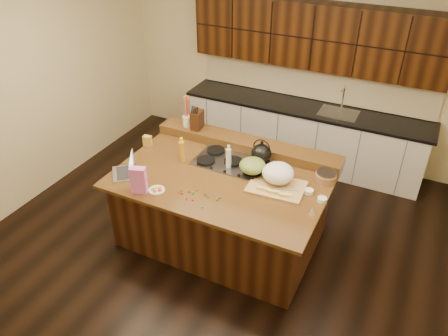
% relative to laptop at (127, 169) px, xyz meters
% --- Properties ---
extents(room, '(5.52, 5.02, 2.72)m').
position_rel_laptop_xyz_m(room, '(1.00, 0.43, 0.37)').
color(room, black).
rests_on(room, ground).
extents(island, '(2.40, 1.60, 0.92)m').
position_rel_laptop_xyz_m(island, '(1.00, 0.43, -0.52)').
color(island, black).
rests_on(island, ground).
extents(back_ledge, '(2.40, 0.30, 0.12)m').
position_rel_laptop_xyz_m(back_ledge, '(1.00, 1.13, -0.00)').
color(back_ledge, black).
rests_on(back_ledge, island).
extents(cooktop, '(0.92, 0.52, 0.05)m').
position_rel_laptop_xyz_m(cooktop, '(1.00, 0.73, -0.05)').
color(cooktop, gray).
rests_on(cooktop, island).
extents(back_counter, '(3.70, 0.66, 2.40)m').
position_rel_laptop_xyz_m(back_counter, '(1.30, 2.66, 0.00)').
color(back_counter, silver).
rests_on(back_counter, ground).
extents(kettle, '(0.31, 0.31, 0.22)m').
position_rel_laptop_xyz_m(kettle, '(1.30, 0.86, 0.09)').
color(kettle, black).
rests_on(kettle, cooktop).
extents(green_bowl, '(0.35, 0.35, 0.17)m').
position_rel_laptop_xyz_m(green_bowl, '(1.30, 0.60, 0.07)').
color(green_bowl, olive).
rests_on(green_bowl, cooktop).
extents(laptop, '(0.41, 0.42, 0.23)m').
position_rel_laptop_xyz_m(laptop, '(0.00, 0.00, 0.00)').
color(laptop, '#B7B7BC').
rests_on(laptop, island).
extents(oil_bottle, '(0.09, 0.09, 0.27)m').
position_rel_laptop_xyz_m(oil_bottle, '(0.44, 0.51, 0.07)').
color(oil_bottle, gold).
rests_on(oil_bottle, island).
extents(vinegar_bottle, '(0.08, 0.08, 0.25)m').
position_rel_laptop_xyz_m(vinegar_bottle, '(0.99, 0.63, 0.06)').
color(vinegar_bottle, silver).
rests_on(vinegar_bottle, island).
extents(wooden_tray, '(0.63, 0.50, 0.25)m').
position_rel_laptop_xyz_m(wooden_tray, '(1.62, 0.55, 0.05)').
color(wooden_tray, tan).
rests_on(wooden_tray, island).
extents(ramekin_a, '(0.13, 0.13, 0.04)m').
position_rel_laptop_xyz_m(ramekin_a, '(1.98, 0.55, -0.04)').
color(ramekin_a, white).
rests_on(ramekin_a, island).
extents(ramekin_b, '(0.12, 0.12, 0.04)m').
position_rel_laptop_xyz_m(ramekin_b, '(2.15, 0.47, -0.04)').
color(ramekin_b, white).
rests_on(ramekin_b, island).
extents(ramekin_c, '(0.10, 0.10, 0.04)m').
position_rel_laptop_xyz_m(ramekin_c, '(1.61, 0.56, -0.04)').
color(ramekin_c, white).
rests_on(ramekin_c, island).
extents(strainer_bowl, '(0.28, 0.28, 0.09)m').
position_rel_laptop_xyz_m(strainer_bowl, '(2.08, 0.86, -0.02)').
color(strainer_bowl, '#996B3F').
rests_on(strainer_bowl, island).
extents(kitchen_timer, '(0.09, 0.09, 0.07)m').
position_rel_laptop_xyz_m(kitchen_timer, '(2.11, 0.24, -0.03)').
color(kitchen_timer, silver).
rests_on(kitchen_timer, island).
extents(pink_bag, '(0.19, 0.14, 0.31)m').
position_rel_laptop_xyz_m(pink_bag, '(0.34, -0.23, 0.09)').
color(pink_bag, '#EB6EC9').
rests_on(pink_bag, island).
extents(candy_plate, '(0.22, 0.22, 0.01)m').
position_rel_laptop_xyz_m(candy_plate, '(0.49, -0.13, -0.06)').
color(candy_plate, white).
rests_on(candy_plate, island).
extents(package_box, '(0.11, 0.08, 0.14)m').
position_rel_laptop_xyz_m(package_box, '(-0.15, 0.63, 0.01)').
color(package_box, gold).
rests_on(package_box, island).
extents(utensil_crock, '(0.15, 0.15, 0.14)m').
position_rel_laptop_xyz_m(utensil_crock, '(0.15, 1.13, 0.13)').
color(utensil_crock, white).
rests_on(utensil_crock, back_ledge).
extents(knife_block, '(0.14, 0.21, 0.24)m').
position_rel_laptop_xyz_m(knife_block, '(0.29, 1.13, 0.18)').
color(knife_block, black).
rests_on(knife_block, back_ledge).
extents(gumdrop_0, '(0.02, 0.02, 0.02)m').
position_rel_laptop_xyz_m(gumdrop_0, '(0.82, -0.01, -0.05)').
color(gumdrop_0, red).
rests_on(gumdrop_0, island).
extents(gumdrop_1, '(0.02, 0.02, 0.02)m').
position_rel_laptop_xyz_m(gumdrop_1, '(0.88, -0.02, -0.05)').
color(gumdrop_1, '#198C26').
rests_on(gumdrop_1, island).
extents(gumdrop_2, '(0.02, 0.02, 0.02)m').
position_rel_laptop_xyz_m(gumdrop_2, '(0.93, -0.12, -0.05)').
color(gumdrop_2, red).
rests_on(gumdrop_2, island).
extents(gumdrop_3, '(0.02, 0.02, 0.02)m').
position_rel_laptop_xyz_m(gumdrop_3, '(0.73, -0.01, -0.05)').
color(gumdrop_3, '#198C26').
rests_on(gumdrop_3, island).
extents(gumdrop_4, '(0.02, 0.02, 0.02)m').
position_rel_laptop_xyz_m(gumdrop_4, '(1.00, 0.03, -0.05)').
color(gumdrop_4, red).
rests_on(gumdrop_4, island).
extents(gumdrop_5, '(0.02, 0.02, 0.02)m').
position_rel_laptop_xyz_m(gumdrop_5, '(1.08, -0.18, -0.05)').
color(gumdrop_5, '#198C26').
rests_on(gumdrop_5, island).
extents(gumdrop_6, '(0.02, 0.02, 0.02)m').
position_rel_laptop_xyz_m(gumdrop_6, '(0.88, 0.05, -0.05)').
color(gumdrop_6, red).
rests_on(gumdrop_6, island).
extents(gumdrop_7, '(0.02, 0.02, 0.02)m').
position_rel_laptop_xyz_m(gumdrop_7, '(1.16, 0.00, -0.05)').
color(gumdrop_7, '#198C26').
rests_on(gumdrop_7, island).
extents(gumdrop_8, '(0.02, 0.02, 0.02)m').
position_rel_laptop_xyz_m(gumdrop_8, '(0.77, -0.07, -0.05)').
color(gumdrop_8, red).
rests_on(gumdrop_8, island).
extents(gumdrop_9, '(0.02, 0.02, 0.02)m').
position_rel_laptop_xyz_m(gumdrop_9, '(1.16, 0.04, -0.05)').
color(gumdrop_9, '#198C26').
rests_on(gumdrop_9, island).
extents(gumdrop_10, '(0.02, 0.02, 0.02)m').
position_rel_laptop_xyz_m(gumdrop_10, '(0.73, -0.05, -0.05)').
color(gumdrop_10, red).
rests_on(gumdrop_10, island).
extents(gumdrop_11, '(0.02, 0.02, 0.02)m').
position_rel_laptop_xyz_m(gumdrop_11, '(0.87, 0.00, -0.05)').
color(gumdrop_11, '#198C26').
rests_on(gumdrop_11, island).
extents(gumdrop_12, '(0.02, 0.02, 0.02)m').
position_rel_laptop_xyz_m(gumdrop_12, '(0.86, -0.13, -0.05)').
color(gumdrop_12, red).
rests_on(gumdrop_12, island).
extents(gumdrop_13, '(0.02, 0.02, 0.02)m').
position_rel_laptop_xyz_m(gumdrop_13, '(1.04, 0.01, -0.05)').
color(gumdrop_13, '#198C26').
rests_on(gumdrop_13, island).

